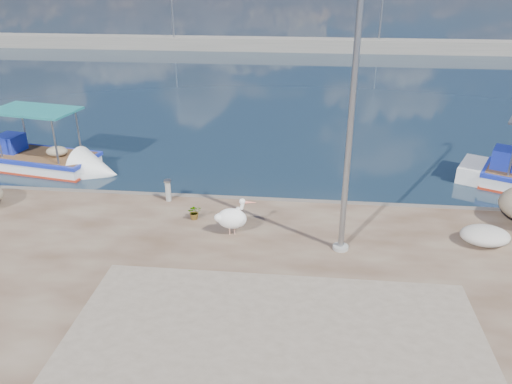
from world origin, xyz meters
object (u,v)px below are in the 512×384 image
object	(u,v)px
boat_left	(43,163)
bollard_near	(168,189)
pelican	(232,218)
lamp_post	(349,136)

from	to	relation	value
boat_left	bollard_near	bearing A→B (deg)	-19.19
pelican	bollard_near	xyz separation A→B (m)	(-2.49, 2.05, -0.13)
boat_left	pelican	world-z (taller)	boat_left
lamp_post	bollard_near	bearing A→B (deg)	155.68
pelican	bollard_near	bearing A→B (deg)	128.65
pelican	lamp_post	xyz separation A→B (m)	(3.13, -0.49, 2.76)
lamp_post	boat_left	bearing A→B (deg)	152.93
boat_left	lamp_post	bearing A→B (deg)	-16.87
bollard_near	boat_left	bearing A→B (deg)	150.61
boat_left	lamp_post	size ratio (longest dim) A/B	0.91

